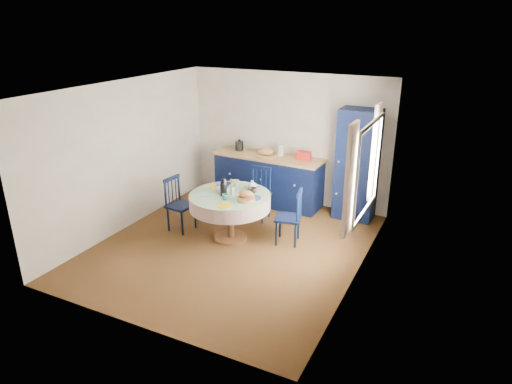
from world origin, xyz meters
TOP-DOWN VIEW (x-y plane):
  - floor at (0.00, 0.00)m, footprint 4.50×4.50m
  - ceiling at (0.00, 0.00)m, footprint 4.50×4.50m
  - wall_back at (0.00, 2.25)m, footprint 4.00×0.02m
  - wall_left at (-2.00, 0.00)m, footprint 0.02×4.50m
  - wall_right at (2.00, 0.00)m, footprint 0.02×4.50m
  - window at (1.95, 0.30)m, footprint 0.10×1.74m
  - kitchen_counter at (-0.26, 1.96)m, footprint 2.17×0.74m
  - pantry_cabinet at (1.44, 2.00)m, footprint 0.70×0.51m
  - dining_table at (-0.13, 0.22)m, footprint 1.30×1.30m
  - chair_left at (-1.11, 0.18)m, footprint 0.44×0.45m
  - chair_far at (-0.11, 1.19)m, footprint 0.43×0.41m
  - chair_right at (0.78, 0.54)m, footprint 0.46×0.48m
  - mug_a at (-0.33, 0.23)m, footprint 0.12×0.12m
  - mug_b at (-0.09, -0.01)m, footprint 0.10×0.10m
  - mug_c at (0.17, 0.43)m, footprint 0.12×0.12m
  - mug_d at (-0.25, 0.64)m, footprint 0.10×0.10m
  - cobalt_bowl at (-0.41, 0.50)m, footprint 0.23×0.23m

SIDE VIEW (x-z plane):
  - floor at x=0.00m, z-range 0.00..0.00m
  - chair_right at x=0.78m, z-range 0.01..0.91m
  - chair_left at x=-1.11m, z-range 0.01..0.93m
  - chair_far at x=-0.11m, z-range 0.01..0.95m
  - kitchen_counter at x=-0.26m, z-range -0.11..1.09m
  - dining_table at x=-0.13m, z-range 0.13..1.20m
  - cobalt_bowl at x=-0.41m, z-range 0.79..0.84m
  - mug_d at x=-0.25m, z-range 0.79..0.88m
  - mug_b at x=-0.09m, z-range 0.79..0.88m
  - mug_a at x=-0.33m, z-range 0.79..0.88m
  - mug_c at x=0.17m, z-range 0.79..0.88m
  - pantry_cabinet at x=1.44m, z-range 0.00..1.98m
  - wall_back at x=0.00m, z-range 0.00..2.50m
  - wall_left at x=-2.00m, z-range 0.00..2.50m
  - wall_right at x=2.00m, z-range 0.00..2.50m
  - window at x=1.95m, z-range 0.80..2.25m
  - ceiling at x=0.00m, z-range 2.50..2.50m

